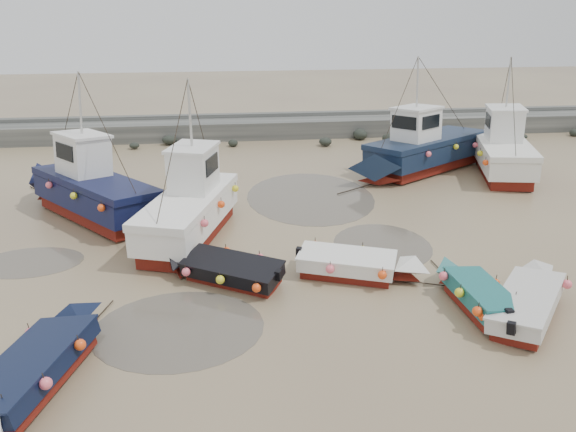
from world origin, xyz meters
name	(u,v)px	position (x,y,z in m)	size (l,w,h in m)	color
ground	(275,290)	(0.00, 0.00, 0.00)	(120.00, 120.00, 0.00)	#978661
seawall	(246,129)	(0.05, 21.99, 0.63)	(60.00, 4.92, 1.50)	slate
puddle_a	(179,328)	(-3.06, -1.99, 0.00)	(5.06, 5.06, 0.01)	#564F44
puddle_b	(382,245)	(4.53, 3.13, 0.00)	(3.82, 3.82, 0.01)	#564F44
puddle_c	(29,262)	(-8.82, 3.13, 0.00)	(3.89, 3.89, 0.01)	#564F44
puddle_d	(310,197)	(2.58, 9.14, 0.00)	(6.18, 6.18, 0.01)	#564F44
dinghy_1	(42,360)	(-6.33, -3.92, 0.54)	(3.11, 6.28, 1.43)	maroon
dinghy_2	(475,289)	(6.13, -1.69, 0.57)	(1.93, 5.10, 1.43)	maroon
dinghy_3	(532,298)	(7.64, -2.40, 0.54)	(4.55, 5.21, 1.43)	maroon
dinghy_4	(224,266)	(-1.67, 0.90, 0.55)	(5.16, 3.54, 1.43)	maroon
dinghy_5	(357,263)	(2.91, 0.61, 0.56)	(5.44, 2.96, 1.43)	maroon
cabin_boat_0	(86,187)	(-7.60, 7.79, 1.35)	(7.46, 8.23, 6.22)	maroon
cabin_boat_1	(193,203)	(-2.84, 5.15, 1.36)	(4.47, 9.50, 6.22)	maroon
cabin_boat_2	(421,149)	(9.29, 12.66, 1.32)	(9.88, 7.10, 6.22)	maroon
cabin_boat_3	(503,149)	(13.65, 11.82, 1.39)	(4.37, 8.91, 6.22)	maroon
person	(197,224)	(-2.80, 6.22, 0.00)	(0.58, 0.38, 1.59)	#181D38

